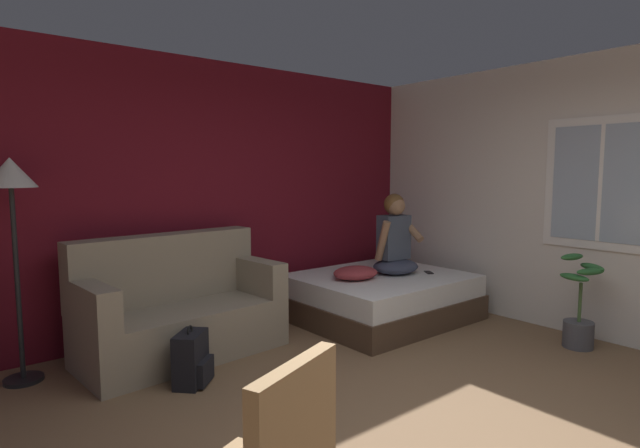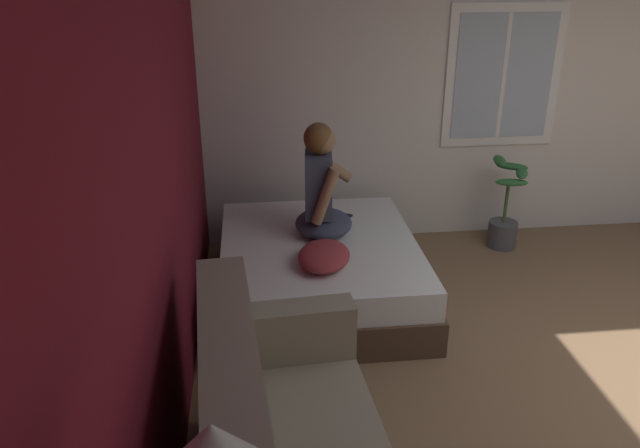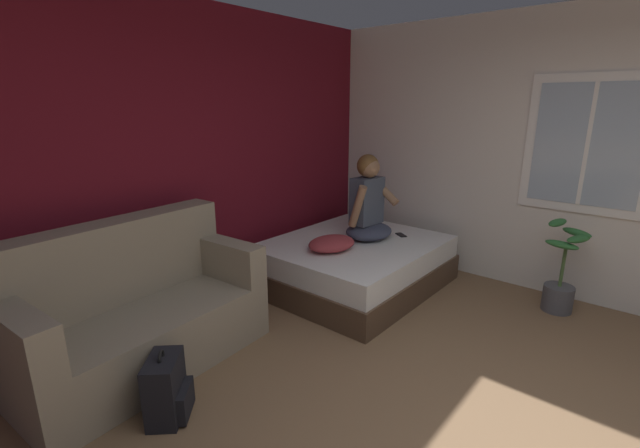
{
  "view_description": "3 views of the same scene",
  "coord_description": "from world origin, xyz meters",
  "px_view_note": "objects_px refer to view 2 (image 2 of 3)",
  "views": [
    {
      "loc": [
        -2.19,
        -1.55,
        1.6
      ],
      "look_at": [
        0.89,
        2.23,
        1.08
      ],
      "focal_mm": 28.0,
      "sensor_mm": 36.0,
      "label": 1
    },
    {
      "loc": [
        -2.56,
        2.62,
        2.5
      ],
      "look_at": [
        1.02,
        2.22,
        0.92
      ],
      "focal_mm": 35.0,
      "sensor_mm": 36.0,
      "label": 2
    },
    {
      "loc": [
        -1.75,
        -0.27,
        1.85
      ],
      "look_at": [
        1.12,
        2.16,
        0.78
      ],
      "focal_mm": 24.0,
      "sensor_mm": 36.0,
      "label": 3
    }
  ],
  "objects_px": {
    "cell_phone": "(343,215)",
    "potted_plant": "(505,216)",
    "throw_pillow": "(324,256)",
    "person_seated": "(321,190)",
    "bed": "(319,271)"
  },
  "relations": [
    {
      "from": "potted_plant",
      "to": "throw_pillow",
      "type": "bearing_deg",
      "value": 121.9
    },
    {
      "from": "person_seated",
      "to": "cell_phone",
      "type": "relative_size",
      "value": 6.08
    },
    {
      "from": "cell_phone",
      "to": "potted_plant",
      "type": "relative_size",
      "value": 0.17
    },
    {
      "from": "person_seated",
      "to": "potted_plant",
      "type": "relative_size",
      "value": 1.03
    },
    {
      "from": "bed",
      "to": "person_seated",
      "type": "height_order",
      "value": "person_seated"
    },
    {
      "from": "throw_pillow",
      "to": "cell_phone",
      "type": "relative_size",
      "value": 3.33
    },
    {
      "from": "bed",
      "to": "person_seated",
      "type": "relative_size",
      "value": 2.04
    },
    {
      "from": "bed",
      "to": "potted_plant",
      "type": "relative_size",
      "value": 2.1
    },
    {
      "from": "cell_phone",
      "to": "person_seated",
      "type": "bearing_deg",
      "value": -1.97
    },
    {
      "from": "person_seated",
      "to": "potted_plant",
      "type": "bearing_deg",
      "value": -72.07
    },
    {
      "from": "cell_phone",
      "to": "potted_plant",
      "type": "bearing_deg",
      "value": 132.33
    },
    {
      "from": "throw_pillow",
      "to": "potted_plant",
      "type": "distance_m",
      "value": 2.11
    },
    {
      "from": "cell_phone",
      "to": "throw_pillow",
      "type": "bearing_deg",
      "value": 16.06
    },
    {
      "from": "potted_plant",
      "to": "cell_phone",
      "type": "bearing_deg",
      "value": 99.21
    },
    {
      "from": "throw_pillow",
      "to": "potted_plant",
      "type": "bearing_deg",
      "value": -58.1
    }
  ]
}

